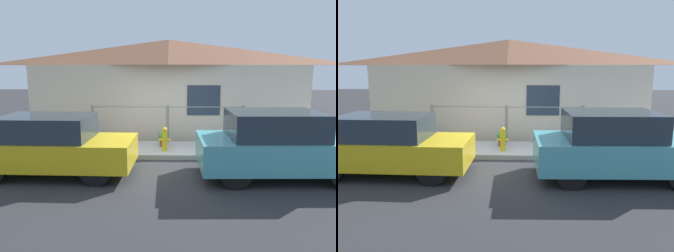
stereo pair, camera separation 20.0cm
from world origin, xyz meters
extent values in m
plane|color=#2D2D30|center=(0.00, 0.00, 0.00)|extent=(60.00, 60.00, 0.00)
cube|color=#B2AFA8|center=(0.00, 0.89, 0.07)|extent=(24.00, 1.77, 0.14)
cube|color=beige|center=(0.00, 2.33, 1.30)|extent=(9.50, 0.12, 2.60)
cube|color=#2D3847|center=(1.19, 2.26, 1.43)|extent=(1.10, 0.04, 1.00)
pyramid|color=#A36647|center=(0.00, 3.37, 3.05)|extent=(9.90, 2.20, 0.90)
cylinder|color=gray|center=(-2.40, 1.62, 0.73)|extent=(0.10, 0.10, 1.20)
cylinder|color=gray|center=(0.00, 1.62, 0.73)|extent=(0.10, 0.10, 1.20)
cylinder|color=gray|center=(2.40, 1.62, 0.73)|extent=(0.10, 0.10, 1.20)
cylinder|color=gray|center=(0.00, 1.62, 1.28)|extent=(4.80, 0.03, 0.03)
cube|color=gold|center=(-2.57, -1.31, 0.56)|extent=(3.74, 1.71, 0.62)
cube|color=#232D38|center=(-2.71, -1.30, 1.14)|extent=(2.07, 1.48, 0.54)
cylinder|color=black|center=(-1.40, -0.63, 0.34)|extent=(0.68, 0.21, 0.67)
cylinder|color=black|center=(-1.43, -2.03, 0.34)|extent=(0.68, 0.21, 0.67)
cylinder|color=black|center=(-3.70, -0.59, 0.34)|extent=(0.68, 0.21, 0.67)
cube|color=teal|center=(2.66, -1.31, 0.59)|extent=(3.74, 1.92, 0.68)
cube|color=#232D38|center=(2.51, -1.31, 1.23)|extent=(2.08, 1.65, 0.60)
cylinder|color=black|center=(3.77, -0.49, 0.34)|extent=(0.68, 0.22, 0.67)
cylinder|color=black|center=(1.49, -0.57, 0.34)|extent=(0.68, 0.22, 0.67)
cylinder|color=black|center=(1.54, -2.12, 0.34)|extent=(0.68, 0.22, 0.67)
cylinder|color=yellow|center=(-0.05, 0.50, 0.43)|extent=(0.15, 0.15, 0.58)
sphere|color=yellow|center=(-0.05, 0.50, 0.75)|extent=(0.16, 0.16, 0.16)
cylinder|color=yellow|center=(-0.15, 0.50, 0.46)|extent=(0.13, 0.07, 0.07)
cylinder|color=yellow|center=(0.06, 0.50, 0.46)|extent=(0.13, 0.07, 0.07)
cylinder|color=brown|center=(-0.11, 1.07, 0.24)|extent=(0.22, 0.22, 0.20)
sphere|color=#4C8E3D|center=(-0.11, 1.07, 0.46)|extent=(0.32, 0.32, 0.32)
cylinder|color=brown|center=(-2.61, 1.44, 0.22)|extent=(0.24, 0.24, 0.17)
sphere|color=#2D6B2D|center=(-2.61, 1.44, 0.50)|extent=(0.53, 0.53, 0.53)
camera|label=1|loc=(0.32, -8.70, 2.50)|focal=35.00mm
camera|label=2|loc=(0.52, -8.69, 2.50)|focal=35.00mm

